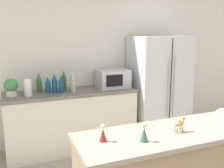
# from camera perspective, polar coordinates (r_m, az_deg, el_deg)

# --- Properties ---
(wall_back) EXTENTS (8.00, 0.06, 2.55)m
(wall_back) POSITION_cam_1_polar(r_m,az_deg,el_deg) (4.08, -4.05, 5.09)
(wall_back) COLOR silver
(wall_back) RESTS_ON ground_plane
(back_counter) EXTENTS (1.90, 0.63, 0.90)m
(back_counter) POSITION_cam_1_polar(r_m,az_deg,el_deg) (3.83, -9.09, -8.14)
(back_counter) COLOR silver
(back_counter) RESTS_ON ground_plane
(refrigerator) EXTENTS (0.89, 0.71, 1.69)m
(refrigerator) POSITION_cam_1_polar(r_m,az_deg,el_deg) (4.21, 10.52, -0.82)
(refrigerator) COLOR silver
(refrigerator) RESTS_ON ground_plane
(potted_plant) EXTENTS (0.19, 0.19, 0.24)m
(potted_plant) POSITION_cam_1_polar(r_m,az_deg,el_deg) (3.61, -22.09, -0.60)
(potted_plant) COLOR silver
(potted_plant) RESTS_ON back_counter
(paper_towel_roll) EXTENTS (0.10, 0.10, 0.23)m
(paper_towel_roll) POSITION_cam_1_polar(r_m,az_deg,el_deg) (3.53, -18.68, -0.78)
(paper_towel_roll) COLOR white
(paper_towel_roll) RESTS_ON back_counter
(microwave) EXTENTS (0.48, 0.37, 0.28)m
(microwave) POSITION_cam_1_polar(r_m,az_deg,el_deg) (3.89, 0.16, 1.29)
(microwave) COLOR #B2B5BA
(microwave) RESTS_ON back_counter
(back_bottle_0) EXTENTS (0.08, 0.08, 0.24)m
(back_bottle_0) POSITION_cam_1_polar(r_m,az_deg,el_deg) (3.63, -14.43, -0.25)
(back_bottle_0) COLOR navy
(back_bottle_0) RESTS_ON back_counter
(back_bottle_1) EXTENTS (0.08, 0.08, 0.28)m
(back_bottle_1) POSITION_cam_1_polar(r_m,az_deg,el_deg) (3.63, -12.99, 0.14)
(back_bottle_1) COLOR navy
(back_bottle_1) RESTS_ON back_counter
(back_bottle_2) EXTENTS (0.06, 0.06, 0.31)m
(back_bottle_2) POSITION_cam_1_polar(r_m,az_deg,el_deg) (3.73, -10.90, 0.76)
(back_bottle_2) COLOR #2D6033
(back_bottle_2) RESTS_ON back_counter
(back_bottle_3) EXTENTS (0.07, 0.07, 0.32)m
(back_bottle_3) POSITION_cam_1_polar(r_m,az_deg,el_deg) (3.63, -8.90, 0.63)
(back_bottle_3) COLOR #B2B7BC
(back_bottle_3) RESTS_ON back_counter
(back_bottle_4) EXTENTS (0.07, 0.07, 0.26)m
(back_bottle_4) POSITION_cam_1_polar(r_m,az_deg,el_deg) (3.60, -11.51, -0.02)
(back_bottle_4) COLOR navy
(back_bottle_4) RESTS_ON back_counter
(back_bottle_5) EXTENTS (0.08, 0.08, 0.29)m
(back_bottle_5) POSITION_cam_1_polar(r_m,az_deg,el_deg) (3.70, -16.33, 0.22)
(back_bottle_5) COLOR #2D6033
(back_bottle_5) RESTS_ON back_counter
(camel_figurine) EXTENTS (0.10, 0.05, 0.12)m
(camel_figurine) POSITION_cam_1_polar(r_m,az_deg,el_deg) (1.95, 15.17, -8.64)
(camel_figurine) COLOR tan
(camel_figurine) RESTS_ON bar_counter
(wise_man_figurine_blue) EXTENTS (0.05, 0.05, 0.12)m
(wise_man_figurine_blue) POSITION_cam_1_polar(r_m,az_deg,el_deg) (1.74, -2.07, -11.33)
(wise_man_figurine_blue) COLOR maroon
(wise_man_figurine_blue) RESTS_ON bar_counter
(wise_man_figurine_crimson) EXTENTS (0.06, 0.06, 0.14)m
(wise_man_figurine_crimson) POSITION_cam_1_polar(r_m,az_deg,el_deg) (1.75, 7.33, -11.10)
(wise_man_figurine_crimson) COLOR #33664C
(wise_man_figurine_crimson) RESTS_ON bar_counter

